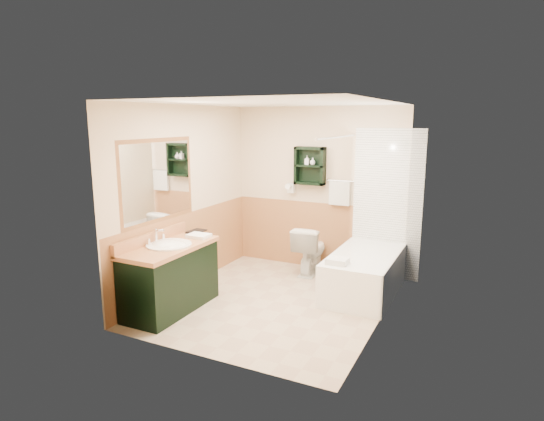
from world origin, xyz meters
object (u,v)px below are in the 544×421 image
(hair_dryer, at_px, (291,188))
(soap_bottle_b, at_px, (313,162))
(vanity, at_px, (170,278))
(wall_shelf, at_px, (310,166))
(vanity_book, at_px, (190,222))
(bathtub, at_px, (365,273))
(soap_bottle_a, at_px, (307,163))
(toilet, at_px, (310,250))

(hair_dryer, relative_size, soap_bottle_b, 2.32)
(soap_bottle_b, bearing_deg, vanity, -113.72)
(wall_shelf, xyz_separation_m, hair_dryer, (-0.30, 0.02, -0.35))
(wall_shelf, distance_m, hair_dryer, 0.46)
(wall_shelf, height_order, vanity_book, wall_shelf)
(vanity_book, bearing_deg, wall_shelf, 56.84)
(vanity, xyz_separation_m, bathtub, (1.92, 1.51, -0.13))
(hair_dryer, height_order, bathtub, hair_dryer)
(vanity, xyz_separation_m, soap_bottle_b, (0.94, 2.14, 1.21))
(wall_shelf, distance_m, soap_bottle_a, 0.06)
(soap_bottle_a, bearing_deg, bathtub, -30.34)
(bathtub, distance_m, soap_bottle_b, 1.78)
(bathtub, bearing_deg, vanity, -141.73)
(wall_shelf, height_order, soap_bottle_b, wall_shelf)
(bathtub, xyz_separation_m, toilet, (-0.92, 0.43, 0.08))
(wall_shelf, relative_size, soap_bottle_a, 4.19)
(bathtub, bearing_deg, toilet, 155.03)
(bathtub, xyz_separation_m, vanity_book, (-2.08, -0.87, 0.64))
(bathtub, height_order, vanity_book, vanity_book)
(vanity, bearing_deg, toilet, 62.75)
(vanity_book, bearing_deg, vanity, -73.57)
(hair_dryer, xyz_separation_m, bathtub, (1.33, -0.66, -0.94))
(hair_dryer, distance_m, toilet, 0.97)
(vanity, height_order, soap_bottle_a, soap_bottle_a)
(soap_bottle_a, bearing_deg, wall_shelf, 6.67)
(hair_dryer, relative_size, vanity_book, 0.98)
(wall_shelf, height_order, toilet, wall_shelf)
(vanity_book, bearing_deg, toilet, 50.15)
(toilet, height_order, soap_bottle_a, soap_bottle_a)
(wall_shelf, bearing_deg, vanity, -112.65)
(toilet, distance_m, soap_bottle_a, 1.27)
(vanity, bearing_deg, hair_dryer, 74.67)
(wall_shelf, relative_size, soap_bottle_b, 5.32)
(vanity, relative_size, vanity_book, 5.05)
(toilet, bearing_deg, wall_shelf, -65.37)
(hair_dryer, distance_m, vanity, 2.39)
(hair_dryer, bearing_deg, soap_bottle_a, -6.65)
(vanity, xyz_separation_m, soap_bottle_a, (0.85, 2.14, 1.20))
(bathtub, height_order, toilet, toilet)
(hair_dryer, relative_size, vanity, 0.19)
(wall_shelf, bearing_deg, toilet, -62.40)
(vanity, height_order, bathtub, vanity)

